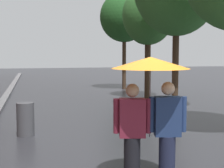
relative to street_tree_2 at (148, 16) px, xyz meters
The scene contains 5 objects.
kerb_strip 7.39m from the street_tree_2, behind, with size 0.30×36.00×0.12m, color slate.
street_tree_2 is the anchor object (origin of this frame).
street_tree_3 3.96m from the street_tree_2, 90.60° to the left, with size 2.76×2.76×5.53m.
couple_under_umbrella 10.55m from the street_tree_2, 109.03° to the right, with size 1.21×1.21×2.05m.
litter_bin 8.66m from the street_tree_2, 131.83° to the right, with size 0.44×0.44×0.85m, color #4C4C51.
Camera 1 is at (-1.90, -4.94, 2.12)m, focal length 53.61 mm.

